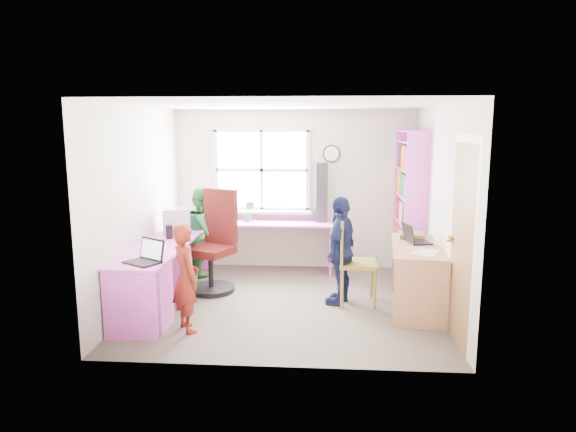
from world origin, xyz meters
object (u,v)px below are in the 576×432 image
object	(u,v)px
right_desk	(418,263)
person_red	(186,278)
potted_plant	(249,211)
swivel_chair	(215,248)
l_desk	(175,272)
cd_tower	(321,192)
laptop_left	(146,257)
person_navy	(341,250)
person_green	(204,235)
wooden_chair	(351,258)
laptop_right	(414,238)
crt_monitor	(176,221)
bookshelf	(410,209)

from	to	relation	value
right_desk	person_red	distance (m)	2.70
potted_plant	swivel_chair	bearing A→B (deg)	-108.73
l_desk	cd_tower	distance (m)	2.59
laptop_left	person_navy	size ratio (longest dim) A/B	0.34
potted_plant	person_green	xyz separation A→B (m)	(-0.55, -0.55, -0.24)
wooden_chair	potted_plant	distance (m)	2.01
l_desk	laptop_right	bearing A→B (deg)	7.62
wooden_chair	laptop_right	bearing A→B (deg)	1.01
wooden_chair	l_desk	bearing A→B (deg)	-170.17
laptop_left	person_green	bearing A→B (deg)	115.66
crt_monitor	person_red	size ratio (longest dim) A/B	0.36
swivel_chair	wooden_chair	size ratio (longest dim) A/B	1.27
cd_tower	l_desk	bearing A→B (deg)	-145.11
right_desk	laptop_right	xyz separation A→B (m)	(-0.03, 0.16, 0.27)
crt_monitor	wooden_chair	bearing A→B (deg)	-27.09
person_red	laptop_right	bearing A→B (deg)	-102.74
cd_tower	person_red	size ratio (longest dim) A/B	0.76
crt_monitor	cd_tower	xyz separation A→B (m)	(1.90, 1.01, 0.27)
bookshelf	laptop_left	bearing A→B (deg)	-145.15
crt_monitor	l_desk	bearing A→B (deg)	-92.63
swivel_chair	right_desk	bearing A→B (deg)	12.59
swivel_chair	person_red	size ratio (longest dim) A/B	1.15
l_desk	person_navy	size ratio (longest dim) A/B	2.22
potted_plant	laptop_right	bearing A→B (deg)	-31.31
potted_plant	person_red	size ratio (longest dim) A/B	0.27
person_red	right_desk	bearing A→B (deg)	-106.22
bookshelf	laptop_left	distance (m)	3.73
bookshelf	potted_plant	size ratio (longest dim) A/B	6.72
right_desk	person_green	xyz separation A→B (m)	(-2.78, 0.95, 0.10)
potted_plant	person_red	xyz separation A→B (m)	(-0.33, -2.34, -0.33)
laptop_left	person_red	size ratio (longest dim) A/B	0.39
person_green	person_red	bearing A→B (deg)	-176.46
l_desk	wooden_chair	bearing A→B (deg)	9.91
right_desk	bookshelf	world-z (taller)	bookshelf
person_red	l_desk	bearing A→B (deg)	-8.28
person_green	l_desk	bearing A→B (deg)	172.18
swivel_chair	person_navy	size ratio (longest dim) A/B	1.00
bookshelf	wooden_chair	xyz separation A→B (m)	(-0.86, -1.10, -0.43)
laptop_left	cd_tower	distance (m)	3.08
person_red	person_green	bearing A→B (deg)	-27.52
wooden_chair	person_green	size ratio (longest dim) A/B	0.80
crt_monitor	person_red	distance (m)	1.55
cd_tower	potted_plant	xyz separation A→B (m)	(-1.06, -0.09, -0.28)
laptop_left	cd_tower	size ratio (longest dim) A/B	0.51
right_desk	person_navy	world-z (taller)	person_navy
laptop_left	cd_tower	world-z (taller)	cd_tower
swivel_chair	cd_tower	bearing A→B (deg)	61.65
person_red	wooden_chair	bearing A→B (deg)	-95.36
wooden_chair	laptop_right	world-z (taller)	wooden_chair
person_green	person_navy	world-z (taller)	person_navy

